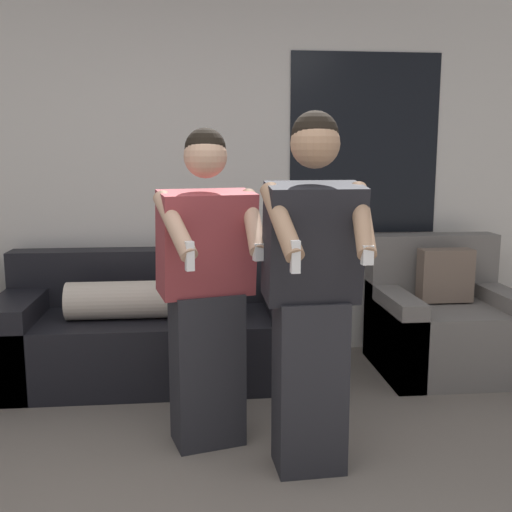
# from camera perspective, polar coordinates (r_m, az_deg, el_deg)

# --- Properties ---
(wall_back) EXTENTS (5.76, 0.07, 2.70)m
(wall_back) POSITION_cam_1_polar(r_m,az_deg,el_deg) (4.39, -3.38, 8.03)
(wall_back) COLOR silver
(wall_back) RESTS_ON ground_plane
(couch) EXTENTS (2.03, 0.86, 0.82)m
(couch) POSITION_cam_1_polar(r_m,az_deg,el_deg) (4.09, -9.39, -7.08)
(couch) COLOR black
(couch) RESTS_ON ground_plane
(armchair) EXTENTS (0.92, 0.82, 0.91)m
(armchair) POSITION_cam_1_polar(r_m,az_deg,el_deg) (4.35, 17.45, -6.20)
(armchair) COLOR slate
(armchair) RESTS_ON ground_plane
(person_left) EXTENTS (0.53, 0.56, 1.60)m
(person_left) POSITION_cam_1_polar(r_m,az_deg,el_deg) (2.99, -4.71, -3.47)
(person_left) COLOR #28282D
(person_left) RESTS_ON ground_plane
(person_right) EXTENTS (0.49, 0.50, 1.66)m
(person_right) POSITION_cam_1_polar(r_m,az_deg,el_deg) (2.73, 5.34, -3.80)
(person_right) COLOR #28282D
(person_right) RESTS_ON ground_plane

